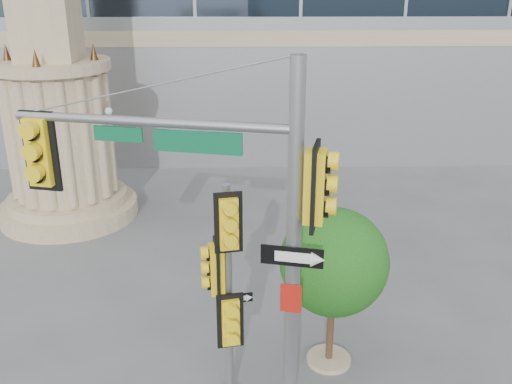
{
  "coord_description": "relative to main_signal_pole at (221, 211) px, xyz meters",
  "views": [
    {
      "loc": [
        -0.26,
        -8.58,
        7.55
      ],
      "look_at": [
        0.01,
        2.0,
        3.48
      ],
      "focal_mm": 40.0,
      "sensor_mm": 36.0,
      "label": 1
    }
  ],
  "objects": [
    {
      "name": "monument",
      "position": [
        -5.4,
        9.23,
        1.49
      ],
      "size": [
        4.4,
        4.4,
        16.6
      ],
      "color": "tan",
      "rests_on": "ground"
    },
    {
      "name": "main_signal_pole",
      "position": [
        0.0,
        0.0,
        0.0
      ],
      "size": [
        4.95,
        1.59,
        6.49
      ],
      "rotation": [
        0.0,
        0.0,
        -0.23
      ],
      "color": "slate",
      "rests_on": "ground"
    },
    {
      "name": "secondary_signal_pole",
      "position": [
        0.04,
        0.32,
        -1.49
      ],
      "size": [
        0.78,
        0.57,
        4.31
      ],
      "rotation": [
        0.0,
        0.0,
        0.18
      ],
      "color": "slate",
      "rests_on": "ground"
    },
    {
      "name": "street_tree",
      "position": [
        2.14,
        1.43,
        -1.79
      ],
      "size": [
        2.18,
        2.13,
        3.39
      ],
      "color": "tan",
      "rests_on": "ground"
    }
  ]
}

